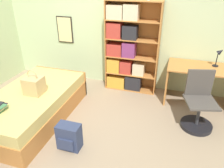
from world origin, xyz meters
TOP-DOWN VIEW (x-y plane):
  - ground_plane at (0.00, 0.00)m, footprint 14.00×14.00m
  - wall_back at (-0.00, 1.72)m, footprint 10.00×0.09m
  - bed at (-0.71, 0.02)m, footprint 1.09×2.00m
  - handbag at (-0.61, 0.01)m, footprint 0.28×0.25m
  - bookcase at (0.51, 1.51)m, footprint 1.04×0.31m
  - desk at (1.95, 1.34)m, footprint 1.19×0.66m
  - desk_lamp at (2.18, 1.45)m, footprint 0.15×0.10m
  - desk_chair at (1.91, 0.60)m, footprint 0.55×0.55m
  - backpack at (0.20, -0.46)m, footprint 0.32×0.22m

SIDE VIEW (x-z plane):
  - ground_plane at x=0.00m, z-range 0.00..0.00m
  - backpack at x=0.20m, z-range 0.00..0.38m
  - bed at x=-0.71m, z-range 0.00..0.49m
  - desk_chair at x=1.91m, z-range -0.17..0.75m
  - desk at x=1.95m, z-range 0.14..0.87m
  - handbag at x=-0.61m, z-range 0.43..0.84m
  - bookcase at x=0.51m, z-range -0.05..1.73m
  - desk_lamp at x=2.18m, z-range 0.78..1.12m
  - wall_back at x=0.00m, z-range 0.00..2.60m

